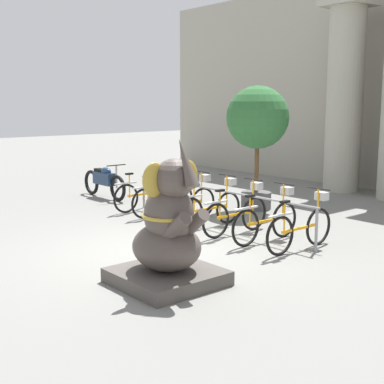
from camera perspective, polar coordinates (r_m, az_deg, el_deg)
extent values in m
plane|color=slate|center=(9.06, -3.39, -6.31)|extent=(60.00, 60.00, 0.00)
cylinder|color=#ADA899|center=(15.46, 15.97, 9.30)|extent=(0.98, 0.98, 5.00)
cube|color=#ADA899|center=(15.68, 16.42, 18.76)|extent=(1.23, 1.23, 0.16)
cylinder|color=gray|center=(12.68, -5.18, -0.01)|extent=(0.05, 0.05, 0.75)
cylinder|color=gray|center=(9.13, 13.12, -3.99)|extent=(0.05, 0.05, 0.75)
cylinder|color=gray|center=(10.70, 2.47, 0.27)|extent=(5.08, 0.04, 0.04)
torus|color=black|center=(12.69, -3.21, -0.17)|extent=(0.05, 0.66, 0.66)
torus|color=black|center=(12.12, -7.06, -0.69)|extent=(0.05, 0.66, 0.66)
cube|color=orange|center=(12.39, -5.09, -0.20)|extent=(0.04, 0.92, 0.04)
cube|color=#BCBCBC|center=(12.06, -7.09, 0.93)|extent=(0.06, 0.55, 0.03)
cylinder|color=orange|center=(12.13, -6.69, 0.60)|extent=(0.03, 0.03, 0.53)
cube|color=black|center=(12.09, -6.71, 1.94)|extent=(0.08, 0.18, 0.04)
cylinder|color=orange|center=(12.62, -3.37, 1.33)|extent=(0.03, 0.03, 0.68)
cylinder|color=black|center=(12.57, -3.39, 2.85)|extent=(0.48, 0.03, 0.03)
cube|color=#BCBCBC|center=(12.65, -3.02, 2.26)|extent=(0.20, 0.16, 0.14)
torus|color=black|center=(12.10, -1.17, -0.64)|extent=(0.05, 0.66, 0.66)
torus|color=black|center=(11.50, -5.12, -1.22)|extent=(0.05, 0.66, 0.66)
cube|color=orange|center=(11.78, -3.10, -0.68)|extent=(0.04, 0.92, 0.04)
cube|color=#BCBCBC|center=(11.44, -5.15, 0.49)|extent=(0.06, 0.55, 0.03)
cylinder|color=orange|center=(11.51, -4.73, 0.15)|extent=(0.03, 0.03, 0.53)
cube|color=black|center=(11.46, -4.75, 1.56)|extent=(0.08, 0.18, 0.04)
cylinder|color=orange|center=(12.02, -1.33, 0.93)|extent=(0.03, 0.03, 0.68)
cylinder|color=black|center=(11.97, -1.33, 2.53)|extent=(0.48, 0.03, 0.03)
cube|color=#BCBCBC|center=(12.05, -0.96, 1.90)|extent=(0.20, 0.16, 0.14)
torus|color=black|center=(11.54, 1.17, -1.14)|extent=(0.05, 0.66, 0.66)
torus|color=black|center=(10.91, -2.85, -1.78)|extent=(0.05, 0.66, 0.66)
cube|color=orange|center=(11.20, -0.79, -1.20)|extent=(0.04, 0.92, 0.04)
cube|color=#BCBCBC|center=(10.84, -2.87, 0.02)|extent=(0.06, 0.55, 0.03)
cylinder|color=orange|center=(10.92, -2.45, -0.34)|extent=(0.03, 0.03, 0.53)
cube|color=black|center=(10.87, -2.46, 1.14)|extent=(0.08, 0.18, 0.04)
cylinder|color=orange|center=(11.45, 1.02, 0.50)|extent=(0.03, 0.03, 0.68)
cylinder|color=black|center=(11.40, 1.03, 2.18)|extent=(0.48, 0.03, 0.03)
cube|color=#BCBCBC|center=(11.49, 1.40, 1.52)|extent=(0.20, 0.16, 0.14)
torus|color=black|center=(11.02, 3.86, -1.67)|extent=(0.05, 0.66, 0.66)
torus|color=black|center=(10.35, -0.20, -2.38)|extent=(0.05, 0.66, 0.66)
cube|color=orange|center=(10.67, 1.90, -1.76)|extent=(0.04, 0.92, 0.04)
cube|color=#BCBCBC|center=(10.29, -0.20, -0.49)|extent=(0.06, 0.55, 0.03)
cylinder|color=orange|center=(10.36, 0.23, -0.87)|extent=(0.03, 0.03, 0.53)
cube|color=black|center=(10.32, 0.23, 0.70)|extent=(0.08, 0.18, 0.04)
cylinder|color=orange|center=(10.93, 3.73, 0.04)|extent=(0.03, 0.03, 0.68)
cylinder|color=black|center=(10.88, 3.75, 1.80)|extent=(0.48, 0.03, 0.03)
cube|color=#BCBCBC|center=(10.97, 4.12, 1.12)|extent=(0.20, 0.16, 0.14)
torus|color=black|center=(10.50, 6.64, -2.28)|extent=(0.05, 0.66, 0.66)
torus|color=black|center=(9.79, 2.55, -3.09)|extent=(0.05, 0.66, 0.66)
cube|color=orange|center=(10.13, 4.67, -2.40)|extent=(0.04, 0.92, 0.04)
cube|color=#BCBCBC|center=(9.72, 2.56, -1.09)|extent=(0.06, 0.55, 0.03)
cylinder|color=orange|center=(9.81, 2.99, -1.48)|extent=(0.03, 0.03, 0.53)
cube|color=black|center=(9.76, 3.00, 0.17)|extent=(0.08, 0.18, 0.04)
cylinder|color=orange|center=(10.40, 6.52, -0.49)|extent=(0.03, 0.03, 0.68)
cylinder|color=black|center=(10.35, 6.56, 1.35)|extent=(0.48, 0.03, 0.03)
cube|color=#BCBCBC|center=(10.44, 6.92, 0.64)|extent=(0.20, 0.16, 0.14)
torus|color=black|center=(10.02, 9.80, -2.93)|extent=(0.05, 0.66, 0.66)
torus|color=black|center=(9.28, 5.73, -3.84)|extent=(0.05, 0.66, 0.66)
cube|color=orange|center=(9.63, 7.85, -3.08)|extent=(0.04, 0.92, 0.04)
cube|color=#BCBCBC|center=(9.21, 5.77, -1.74)|extent=(0.06, 0.55, 0.03)
cylinder|color=orange|center=(9.29, 6.19, -2.15)|extent=(0.03, 0.03, 0.53)
cube|color=black|center=(9.24, 6.22, -0.41)|extent=(0.08, 0.18, 0.04)
cylinder|color=orange|center=(9.92, 9.71, -1.06)|extent=(0.03, 0.03, 0.68)
cylinder|color=black|center=(9.87, 9.76, 0.87)|extent=(0.48, 0.03, 0.03)
cube|color=#BCBCBC|center=(9.96, 10.11, 0.13)|extent=(0.20, 0.16, 0.14)
torus|color=black|center=(9.59, 13.33, -3.61)|extent=(0.05, 0.66, 0.66)
torus|color=black|center=(8.82, 9.36, -4.64)|extent=(0.05, 0.66, 0.66)
cube|color=orange|center=(9.19, 11.44, -3.81)|extent=(0.04, 0.92, 0.04)
cube|color=#BCBCBC|center=(8.74, 9.42, -2.44)|extent=(0.06, 0.55, 0.03)
cylinder|color=orange|center=(8.83, 9.83, -2.86)|extent=(0.03, 0.03, 0.53)
cube|color=black|center=(8.77, 9.88, -1.03)|extent=(0.08, 0.18, 0.04)
cylinder|color=orange|center=(9.49, 13.26, -1.66)|extent=(0.03, 0.03, 0.68)
cylinder|color=black|center=(9.43, 13.34, 0.36)|extent=(0.48, 0.03, 0.03)
cube|color=#BCBCBC|center=(9.53, 13.67, -0.41)|extent=(0.20, 0.16, 0.14)
cube|color=#4C4742|center=(7.47, -2.70, -9.01)|extent=(1.32, 1.32, 0.20)
ellipsoid|color=#4C423D|center=(7.34, -2.72, -5.84)|extent=(1.02, 0.90, 0.66)
ellipsoid|color=#4C423D|center=(7.19, -2.46, -2.48)|extent=(0.72, 0.66, 0.84)
sphere|color=#4C423D|center=(7.01, -1.89, 1.43)|extent=(0.54, 0.54, 0.54)
ellipsoid|color=#B79333|center=(7.23, -0.57, 1.69)|extent=(0.08, 0.38, 0.46)
ellipsoid|color=#B79333|center=(6.90, -4.02, 1.29)|extent=(0.08, 0.38, 0.46)
cone|color=#4C423D|center=(6.79, -0.65, 3.14)|extent=(0.46, 0.19, 0.68)
cylinder|color=#4C423D|center=(7.05, 0.15, -3.46)|extent=(0.53, 0.18, 0.48)
cylinder|color=#4C423D|center=(6.87, -1.76, -3.83)|extent=(0.53, 0.18, 0.48)
torus|color=#B79333|center=(7.19, -2.46, -2.48)|extent=(0.74, 0.74, 0.05)
torus|color=black|center=(13.57, -7.92, 0.40)|extent=(0.67, 0.09, 0.67)
torus|color=black|center=(14.69, -10.67, 1.02)|extent=(0.67, 0.09, 0.67)
cube|color=navy|center=(14.10, -9.37, 1.44)|extent=(0.79, 0.22, 0.32)
ellipsoid|color=navy|center=(13.99, -9.18, 2.21)|extent=(0.40, 0.20, 0.20)
cube|color=black|center=(14.23, -9.77, 2.32)|extent=(0.36, 0.18, 0.08)
cylinder|color=#99999E|center=(13.57, -8.06, 1.59)|extent=(0.04, 0.04, 0.56)
cylinder|color=black|center=(13.53, -8.09, 2.85)|extent=(0.03, 0.55, 0.03)
cylinder|color=#4C4C4C|center=(12.61, 6.84, -0.90)|extent=(0.70, 0.70, 0.40)
cylinder|color=brown|center=(12.49, 6.91, 2.61)|extent=(0.10, 0.10, 1.16)
sphere|color=#2D6633|center=(12.40, 7.02, 7.91)|extent=(1.44, 1.44, 1.44)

